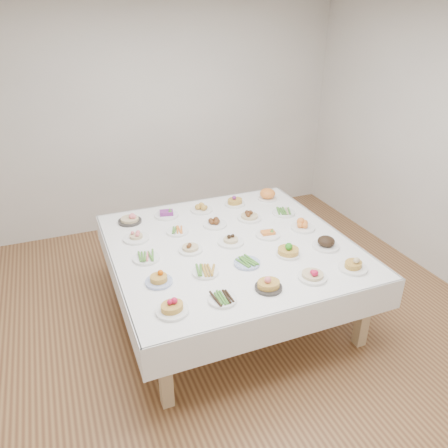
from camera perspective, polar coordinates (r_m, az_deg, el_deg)
name	(u,v)px	position (r m, az deg, el deg)	size (l,w,h in m)	color
room_envelope	(228,135)	(3.34, 0.56, 11.57)	(5.02, 5.02, 2.81)	olive
display_table	(230,250)	(4.03, 0.80, -3.40)	(2.14, 2.14, 0.75)	white
dish_0	(172,305)	(3.14, -6.82, -10.43)	(0.23, 0.23, 0.14)	white
dish_1	(222,299)	(3.25, -0.20, -9.71)	(0.21, 0.21, 0.05)	white
dish_2	(269,282)	(3.37, 5.86, -7.60)	(0.21, 0.21, 0.13)	#2E2C29
dish_3	(313,272)	(3.54, 11.54, -6.11)	(0.23, 0.23, 0.13)	white
dish_4	(354,262)	(3.74, 16.58, -4.82)	(0.24, 0.23, 0.14)	white
dish_5	(159,278)	(3.46, -8.53, -6.98)	(0.21, 0.21, 0.11)	#4C66B2
dish_6	(205,271)	(3.56, -2.44, -6.14)	(0.23, 0.21, 0.05)	white
dish_7	(247,262)	(3.68, 3.02, -4.96)	(0.23, 0.22, 0.06)	#4C66B2
dish_8	(288,249)	(3.82, 8.41, -3.23)	(0.23, 0.22, 0.13)	white
dish_9	(326,242)	(4.01, 13.20, -2.25)	(0.24, 0.24, 0.13)	white
dish_10	(146,257)	(3.80, -10.12, -4.30)	(0.23, 0.23, 0.05)	white
dish_11	(190,246)	(3.87, -4.42, -2.94)	(0.21, 0.21, 0.11)	white
dish_12	(231,238)	(3.98, 0.89, -1.88)	(0.24, 0.24, 0.12)	white
dish_13	(268,233)	(4.13, 5.77, -1.18)	(0.23, 0.23, 0.09)	white
dish_14	(303,224)	(4.30, 10.29, -0.01)	(0.24, 0.24, 0.11)	white
dish_15	(136,235)	(4.12, -11.43, -1.39)	(0.24, 0.24, 0.12)	white
dish_16	(177,231)	(4.20, -6.10, -0.91)	(0.21, 0.21, 0.05)	white
dish_17	(215,222)	(4.31, -1.22, 0.25)	(0.23, 0.23, 0.09)	white
dish_18	(250,214)	(4.43, 3.36, 1.38)	(0.24, 0.24, 0.14)	white
dish_19	(284,212)	(4.60, 7.80, 1.60)	(0.24, 0.24, 0.06)	white
dish_20	(129,216)	(4.46, -12.26, 0.98)	(0.23, 0.23, 0.14)	#2E2C29
dish_21	(166,213)	(4.53, -7.53, 1.44)	(0.24, 0.24, 0.10)	white
dish_22	(202,208)	(4.62, -2.95, 2.11)	(0.23, 0.23, 0.09)	white
dish_23	(235,200)	(4.75, 1.44, 3.13)	(0.22, 0.22, 0.13)	white
dish_24	(268,194)	(4.91, 5.71, 3.89)	(0.24, 0.24, 0.13)	white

